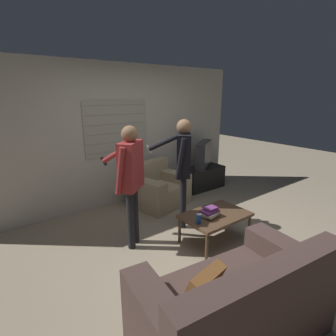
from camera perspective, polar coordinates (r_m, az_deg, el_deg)
ground_plane at (r=3.80m, az=5.76°, el=-16.34°), size 16.00×16.00×0.00m
wall_back at (r=4.95m, az=-9.94°, el=7.03°), size 5.20×0.08×2.55m
couch_blue at (r=2.50m, az=14.46°, el=-27.08°), size 1.71×1.05×0.89m
armchair_beige at (r=4.94m, az=-2.24°, el=-4.42°), size 1.10×0.98×0.79m
coffee_table at (r=3.76m, az=10.27°, el=-10.38°), size 0.92×0.61×0.41m
tv_stand at (r=5.82m, az=7.56°, el=-2.11°), size 0.95×0.44×0.48m
tv at (r=5.68m, az=7.72°, el=2.89°), size 0.73×0.59×0.56m
person_left_standing at (r=3.39m, az=-8.20°, el=-1.04°), size 0.50×0.79×1.65m
person_right_standing at (r=3.91m, az=3.24°, el=1.67°), size 0.52×0.78×1.67m
book_stack at (r=3.63m, az=9.17°, el=-9.51°), size 0.25×0.22×0.13m
soda_can at (r=3.44m, az=6.67°, el=-10.90°), size 0.07×0.07×0.13m
spare_remote at (r=3.61m, az=7.83°, el=-10.44°), size 0.05×0.13×0.02m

